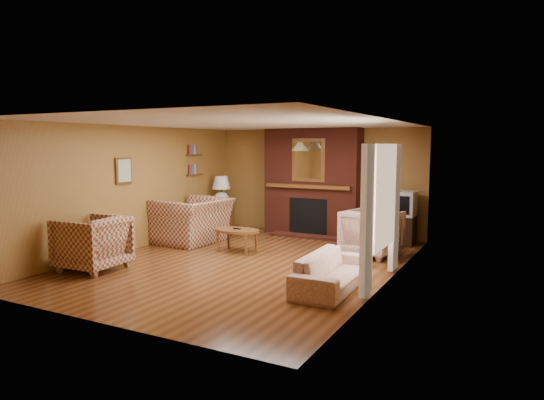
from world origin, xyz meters
The scene contains 20 objects.
floor centered at (0.00, 0.00, 0.00)m, with size 6.50×6.50×0.00m, color #48250F.
ceiling centered at (0.00, 0.00, 2.40)m, with size 6.50×6.50×0.00m, color silver.
wall_back centered at (0.00, 3.25, 1.20)m, with size 6.50×6.50×0.00m, color olive.
wall_front centered at (0.00, -3.25, 1.20)m, with size 6.50×6.50×0.00m, color olive.
wall_left centered at (-2.50, 0.00, 1.20)m, with size 6.50×6.50×0.00m, color olive.
wall_right centered at (2.50, 0.00, 1.20)m, with size 6.50×6.50×0.00m, color olive.
fireplace centered at (0.00, 2.98, 1.18)m, with size 2.20×0.82×2.40m.
window_right centered at (2.45, -0.20, 1.13)m, with size 0.10×1.85×2.00m.
bookshelf centered at (-2.44, 1.90, 1.67)m, with size 0.09×0.55×0.71m.
botanical_print centered at (-2.47, -0.30, 1.55)m, with size 0.05×0.40×0.50m.
pendant_light centered at (0.00, 2.30, 2.00)m, with size 0.36×0.36×0.48m.
plaid_loveseat centered at (-1.85, 0.99, 0.46)m, with size 1.41×1.24×0.92m, color maroon.
plaid_armchair centered at (-1.95, -1.58, 0.44)m, with size 0.94×0.97×0.88m, color maroon.
floral_sofa centered at (1.90, -0.74, 0.25)m, with size 1.72×0.67×0.50m, color beige.
floral_armchair centered at (1.80, 1.54, 0.43)m, with size 0.91×0.94×0.85m, color beige.
coffee_table centered at (-0.55, 0.64, 0.39)m, with size 0.93×0.58×0.46m.
side_table centered at (-2.10, 2.45, 0.29)m, with size 0.44×0.44×0.59m, color brown.
table_lamp centered at (-2.10, 2.45, 0.99)m, with size 0.43×0.43×0.71m.
tv_stand centered at (2.05, 2.80, 0.30)m, with size 0.55×0.50×0.59m, color black.
crt_tv centered at (2.05, 2.79, 0.85)m, with size 0.55×0.55×0.51m.
Camera 1 is at (4.25, -7.09, 2.04)m, focal length 32.00 mm.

